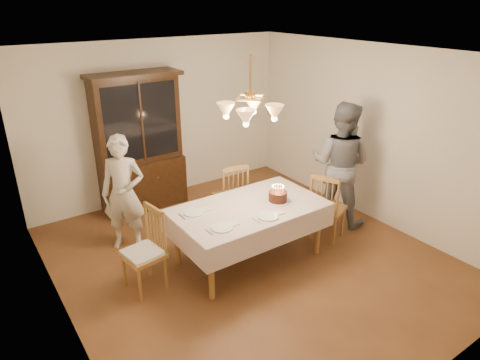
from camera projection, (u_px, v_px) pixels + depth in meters
ground at (249, 258)px, 5.64m from camera, size 5.00×5.00×0.00m
room_shell at (250, 144)px, 5.02m from camera, size 5.00×5.00×5.00m
dining_table at (249, 212)px, 5.37m from camera, size 1.90×1.10×0.76m
china_hutch at (140, 145)px, 6.68m from camera, size 1.38×0.54×2.16m
chair_far_side at (231, 198)px, 6.31m from camera, size 0.50×0.49×1.00m
chair_left_end at (144, 254)px, 4.90m from camera, size 0.48×0.49×1.00m
chair_right_end at (327, 210)px, 5.96m from camera, size 0.56×0.57×1.00m
elderly_woman at (124, 194)px, 5.62m from camera, size 0.69×0.65×1.58m
adult_in_grey at (340, 164)px, 6.26m from camera, size 1.02×1.11×1.84m
birthday_cake at (278, 197)px, 5.44m from camera, size 0.30×0.30×0.22m
place_setting_near_left at (223, 227)px, 4.85m from camera, size 0.40×0.26×0.02m
place_setting_near_right at (269, 216)px, 5.10m from camera, size 0.40×0.25×0.02m
place_setting_far_left at (195, 212)px, 5.19m from camera, size 0.39×0.24×0.02m
chandelier at (250, 111)px, 4.86m from camera, size 0.62×0.62×0.73m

